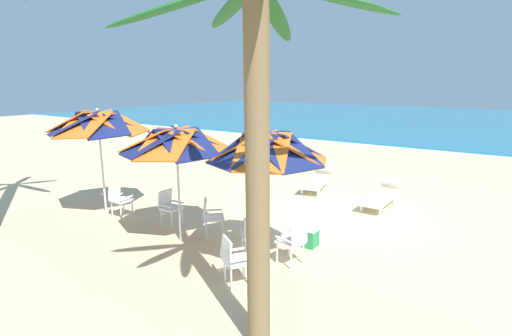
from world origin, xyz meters
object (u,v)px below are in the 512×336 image
plastic_chair_4 (211,215)px  plastic_chair_5 (119,199)px  plastic_chair_2 (253,233)px  beach_umbrella_0 (268,148)px  sun_lounger_0 (382,196)px  beach_umbrella_1 (176,142)px  plastic_chair_0 (234,258)px  beach_umbrella_2 (98,123)px  palm_tree_0 (258,122)px  sun_lounger_1 (317,180)px  cooler_box (306,236)px  plastic_chair_3 (169,205)px  plastic_chair_1 (293,240)px

plastic_chair_4 → plastic_chair_5: 2.77m
plastic_chair_2 → beach_umbrella_0: bearing=-25.4°
sun_lounger_0 → beach_umbrella_1: bearing=-120.6°
plastic_chair_0 → plastic_chair_5: bearing=166.6°
beach_umbrella_2 → palm_tree_0: (6.14, -2.02, 0.54)m
plastic_chair_2 → sun_lounger_1: bearing=101.9°
cooler_box → beach_umbrella_1: bearing=-151.2°
plastic_chair_2 → plastic_chair_5: (-4.12, -0.03, 0.00)m
beach_umbrella_0 → plastic_chair_3: beach_umbrella_0 is taller
sun_lounger_0 → palm_tree_0: (0.36, -6.82, 2.65)m
palm_tree_0 → cooler_box: size_ratio=9.03×
beach_umbrella_1 → cooler_box: 3.37m
beach_umbrella_0 → sun_lounger_0: size_ratio=1.22×
sun_lounger_0 → sun_lounger_1: (-2.26, 0.59, 0.00)m
plastic_chair_2 → cooler_box: (0.61, 1.08, -0.30)m
beach_umbrella_1 → plastic_chair_0: bearing=-22.2°
plastic_chair_0 → plastic_chair_4: bearing=140.4°
sun_lounger_0 → cooler_box: sun_lounger_0 is taller
plastic_chair_2 → plastic_chair_5: same height
plastic_chair_1 → plastic_chair_3: same height
cooler_box → plastic_chair_0: bearing=-97.2°
sun_lounger_1 → cooler_box: size_ratio=4.45×
plastic_chair_3 → plastic_chair_5: same height
palm_tree_0 → sun_lounger_0: bearing=93.1°
plastic_chair_0 → palm_tree_0: palm_tree_0 is taller
plastic_chair_1 → plastic_chair_3: size_ratio=1.00×
plastic_chair_2 → palm_tree_0: size_ratio=0.19×
sun_lounger_1 → plastic_chair_4: bearing=-93.0°
plastic_chair_1 → plastic_chair_4: same height
beach_umbrella_0 → cooler_box: beach_umbrella_0 is taller
beach_umbrella_1 → beach_umbrella_2: (-2.86, 0.14, 0.20)m
plastic_chair_1 → cooler_box: plastic_chair_1 is taller
cooler_box → plastic_chair_1: bearing=-78.0°
plastic_chair_2 → beach_umbrella_2: (-4.63, -0.08, 1.89)m
beach_umbrella_0 → plastic_chair_3: size_ratio=3.05×
beach_umbrella_0 → sun_lounger_1: beach_umbrella_0 is taller
plastic_chair_2 → plastic_chair_4: same height
plastic_chair_5 → cooler_box: plastic_chair_5 is taller
plastic_chair_4 → beach_umbrella_1: bearing=-125.6°
beach_umbrella_2 → sun_lounger_1: size_ratio=1.25×
plastic_chair_2 → plastic_chair_5: bearing=-179.6°
sun_lounger_1 → palm_tree_0: palm_tree_0 is taller
plastic_chair_4 → sun_lounger_0: bearing=60.1°
plastic_chair_2 → sun_lounger_0: (1.14, 4.71, -0.22)m
beach_umbrella_1 → sun_lounger_1: beach_umbrella_1 is taller
plastic_chair_4 → sun_lounger_1: bearing=87.0°
beach_umbrella_0 → cooler_box: 2.44m
beach_umbrella_1 → plastic_chair_3: beach_umbrella_1 is taller
plastic_chair_3 → sun_lounger_1: plastic_chair_3 is taller
plastic_chair_1 → plastic_chair_2: (-0.81, -0.14, 0.00)m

